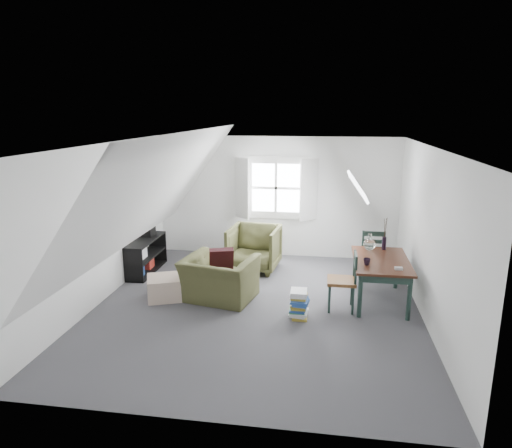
% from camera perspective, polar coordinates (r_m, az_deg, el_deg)
% --- Properties ---
extents(floor, '(5.50, 5.50, 0.00)m').
position_cam_1_polar(floor, '(7.26, 0.02, -10.39)').
color(floor, '#47464B').
rests_on(floor, ground).
extents(ceiling, '(5.50, 5.50, 0.00)m').
position_cam_1_polar(ceiling, '(6.63, 0.02, 9.69)').
color(ceiling, white).
rests_on(ceiling, wall_back).
extents(wall_back, '(5.00, 0.00, 5.00)m').
position_cam_1_polar(wall_back, '(9.50, 2.52, 3.37)').
color(wall_back, white).
rests_on(wall_back, ground).
extents(wall_front, '(5.00, 0.00, 5.00)m').
position_cam_1_polar(wall_front, '(4.29, -5.60, -10.09)').
color(wall_front, white).
rests_on(wall_front, ground).
extents(wall_left, '(0.00, 5.50, 5.50)m').
position_cam_1_polar(wall_left, '(7.62, -18.91, -0.04)').
color(wall_left, white).
rests_on(wall_left, ground).
extents(wall_right, '(0.00, 5.50, 5.50)m').
position_cam_1_polar(wall_right, '(6.93, 20.91, -1.55)').
color(wall_right, white).
rests_on(wall_right, ground).
extents(slope_left, '(3.19, 5.50, 4.48)m').
position_cam_1_polar(slope_left, '(7.12, -12.43, 3.78)').
color(slope_left, white).
rests_on(slope_left, wall_left).
extents(slope_right, '(3.19, 5.50, 4.48)m').
position_cam_1_polar(slope_right, '(6.67, 13.31, 3.06)').
color(slope_right, white).
rests_on(slope_right, wall_right).
extents(dormer_window, '(1.71, 0.35, 1.30)m').
position_cam_1_polar(dormer_window, '(9.40, 2.48, 4.49)').
color(dormer_window, white).
rests_on(dormer_window, wall_back).
extents(skylight, '(0.35, 0.75, 0.47)m').
position_cam_1_polar(skylight, '(7.96, 12.60, 4.59)').
color(skylight, white).
rests_on(skylight, slope_right).
extents(armchair_near, '(1.27, 1.17, 0.71)m').
position_cam_1_polar(armchair_near, '(7.58, -4.52, -9.35)').
color(armchair_near, '#434524').
rests_on(armchair_near, floor).
extents(armchair_far, '(1.01, 1.03, 0.86)m').
position_cam_1_polar(armchair_far, '(8.92, -0.24, -5.66)').
color(armchair_far, '#434524').
rests_on(armchair_far, floor).
extents(throw_pillow, '(0.44, 0.33, 0.41)m').
position_cam_1_polar(throw_pillow, '(7.49, -4.35, -4.42)').
color(throw_pillow, black).
rests_on(throw_pillow, armchair_near).
extents(ottoman, '(0.70, 0.70, 0.36)m').
position_cam_1_polar(ottoman, '(7.69, -11.35, -7.79)').
color(ottoman, '#C4AC98').
rests_on(ottoman, floor).
extents(dining_table, '(0.85, 1.42, 0.71)m').
position_cam_1_polar(dining_table, '(7.52, 15.33, -4.97)').
color(dining_table, '#371B11').
rests_on(dining_table, floor).
extents(demijohn, '(0.20, 0.20, 0.28)m').
position_cam_1_polar(demijohn, '(7.87, 13.99, -2.44)').
color(demijohn, silver).
rests_on(demijohn, dining_table).
extents(vase_twigs, '(0.07, 0.08, 0.55)m').
position_cam_1_polar(vase_twigs, '(7.99, 15.72, -2.25)').
color(vase_twigs, black).
rests_on(vase_twigs, dining_table).
extents(cup, '(0.12, 0.12, 0.10)m').
position_cam_1_polar(cup, '(7.18, 13.66, -4.97)').
color(cup, black).
rests_on(cup, dining_table).
extents(paper_box, '(0.11, 0.08, 0.04)m').
position_cam_1_polar(paper_box, '(7.09, 17.40, -5.31)').
color(paper_box, white).
rests_on(paper_box, dining_table).
extents(dining_chair_far, '(0.45, 0.45, 0.96)m').
position_cam_1_polar(dining_chair_far, '(8.48, 14.27, -3.58)').
color(dining_chair_far, brown).
rests_on(dining_chair_far, floor).
extents(dining_chair_near, '(0.43, 0.43, 0.92)m').
position_cam_1_polar(dining_chair_near, '(7.15, 10.94, -6.90)').
color(dining_chair_near, brown).
rests_on(dining_chair_near, floor).
extents(media_shelf, '(0.42, 1.25, 0.64)m').
position_cam_1_polar(media_shelf, '(8.93, -13.82, -4.09)').
color(media_shelf, black).
rests_on(media_shelf, floor).
extents(electronics_box, '(0.20, 0.27, 0.22)m').
position_cam_1_polar(electronics_box, '(9.07, -13.29, -0.86)').
color(electronics_box, black).
rests_on(electronics_box, media_shelf).
extents(magazine_stack, '(0.31, 0.37, 0.42)m').
position_cam_1_polar(magazine_stack, '(6.89, 5.41, -9.95)').
color(magazine_stack, '#B29933').
rests_on(magazine_stack, floor).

